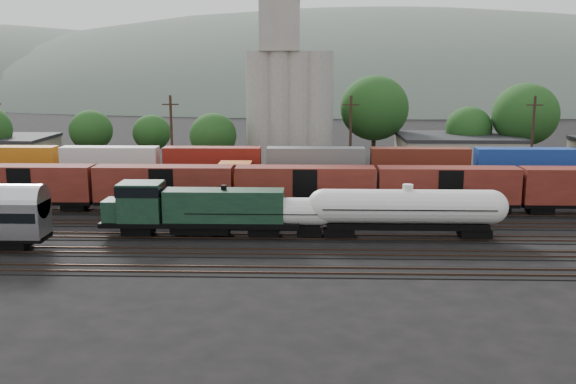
{
  "coord_description": "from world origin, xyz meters",
  "views": [
    {
      "loc": [
        6.22,
        -63.36,
        16.12
      ],
      "look_at": [
        4.26,
        2.0,
        3.0
      ],
      "focal_mm": 40.0,
      "sensor_mm": 36.0,
      "label": 1
    }
  ],
  "objects_px": {
    "green_locomotive": "(190,208)",
    "tank_car_a": "(255,213)",
    "grain_silo": "(288,96)",
    "orange_locomotive": "(275,182)"
  },
  "relations": [
    {
      "from": "orange_locomotive",
      "to": "tank_car_a",
      "type": "bearing_deg",
      "value": -94.17
    },
    {
      "from": "tank_car_a",
      "to": "grain_silo",
      "type": "relative_size",
      "value": 0.52
    },
    {
      "from": "grain_silo",
      "to": "green_locomotive",
      "type": "bearing_deg",
      "value": -101.12
    },
    {
      "from": "green_locomotive",
      "to": "grain_silo",
      "type": "height_order",
      "value": "grain_silo"
    },
    {
      "from": "green_locomotive",
      "to": "grain_silo",
      "type": "distance_m",
      "value": 42.63
    },
    {
      "from": "green_locomotive",
      "to": "tank_car_a",
      "type": "xyz_separation_m",
      "value": [
        6.14,
        0.0,
        -0.41
      ]
    },
    {
      "from": "green_locomotive",
      "to": "grain_silo",
      "type": "relative_size",
      "value": 0.64
    },
    {
      "from": "orange_locomotive",
      "to": "grain_silo",
      "type": "distance_m",
      "value": 27.41
    },
    {
      "from": "green_locomotive",
      "to": "tank_car_a",
      "type": "relative_size",
      "value": 1.23
    },
    {
      "from": "tank_car_a",
      "to": "orange_locomotive",
      "type": "height_order",
      "value": "orange_locomotive"
    }
  ]
}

